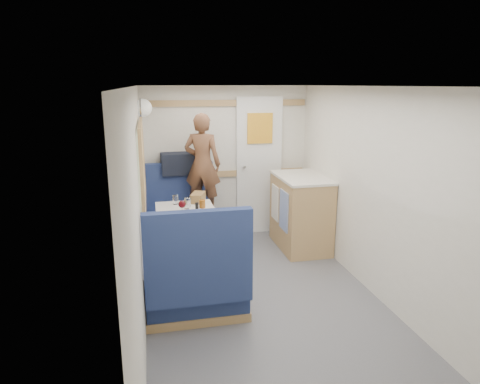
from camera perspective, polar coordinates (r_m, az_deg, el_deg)
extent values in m
plane|color=#515156|center=(3.99, 4.25, -16.18)|extent=(4.50, 4.50, 0.00)
plane|color=silver|center=(3.45, 4.87, 13.87)|extent=(4.50, 4.50, 0.00)
cube|color=silver|center=(5.73, -1.89, 3.97)|extent=(2.20, 0.02, 2.00)
cube|color=silver|center=(3.45, -13.27, -3.32)|extent=(0.02, 4.50, 2.00)
cube|color=silver|center=(4.04, 19.67, -1.23)|extent=(0.02, 4.50, 2.00)
cube|color=#A9824C|center=(5.74, -1.85, 2.46)|extent=(2.15, 0.02, 0.08)
cube|color=#A9824C|center=(5.62, -1.92, 11.78)|extent=(2.15, 0.02, 0.08)
cube|color=#9DA38A|center=(4.37, -13.02, 3.72)|extent=(0.04, 1.30, 0.72)
cube|color=white|center=(5.81, 2.54, 3.40)|extent=(0.62, 0.04, 1.86)
cube|color=orange|center=(5.70, 2.68, 8.48)|extent=(0.34, 0.03, 0.40)
cylinder|color=silver|center=(5.71, 0.53, 3.42)|extent=(0.04, 0.10, 0.04)
cube|color=white|center=(4.51, -7.16, -2.90)|extent=(0.62, 0.92, 0.04)
cylinder|color=silver|center=(4.62, -7.03, -7.05)|extent=(0.08, 0.08, 0.66)
cylinder|color=silver|center=(4.75, -6.90, -10.81)|extent=(0.36, 0.36, 0.03)
cube|color=#192051|center=(5.42, -7.78, -5.26)|extent=(0.88, 0.50, 0.45)
cube|color=#192051|center=(5.56, -8.15, -0.18)|extent=(0.88, 0.10, 0.80)
cube|color=#A9824C|center=(5.48, -7.71, -7.09)|extent=(0.90, 0.52, 0.08)
cube|color=#192051|center=(3.95, -5.87, -12.89)|extent=(0.88, 0.50, 0.45)
cube|color=#192051|center=(3.51, -5.52, -8.76)|extent=(0.88, 0.10, 0.80)
cube|color=#A9824C|center=(4.03, -5.80, -15.23)|extent=(0.90, 0.52, 0.08)
cube|color=#A9824C|center=(5.55, -8.27, 2.22)|extent=(0.90, 0.14, 0.04)
sphere|color=white|center=(5.16, -12.80, 10.89)|extent=(0.20, 0.20, 0.20)
cube|color=#A9824C|center=(5.41, 8.08, -2.78)|extent=(0.54, 0.90, 0.90)
cube|color=silver|center=(5.30, 8.25, 1.93)|extent=(0.56, 0.92, 0.03)
cube|color=#5972B2|center=(5.13, 5.87, -2.49)|extent=(0.01, 0.30, 0.48)
cube|color=silver|center=(5.46, 4.71, -1.44)|extent=(0.01, 0.28, 0.44)
imported|color=brown|center=(5.25, -5.03, 3.74)|extent=(0.53, 0.45, 1.24)
cube|color=black|center=(5.52, -7.55, 3.82)|extent=(0.57, 0.29, 0.27)
cube|color=white|center=(4.42, -5.28, -2.79)|extent=(0.35, 0.42, 0.02)
sphere|color=orange|center=(4.22, -4.20, -2.99)|extent=(0.07, 0.07, 0.07)
cube|color=#F1E08B|center=(4.16, -4.94, -3.52)|extent=(0.11, 0.07, 0.04)
cylinder|color=white|center=(4.35, -7.68, -3.24)|extent=(0.06, 0.06, 0.01)
cylinder|color=white|center=(4.33, -7.70, -2.59)|extent=(0.01, 0.01, 0.10)
sphere|color=#42070C|center=(4.31, -7.73, -1.63)|extent=(0.08, 0.08, 0.08)
cylinder|color=white|center=(4.13, -8.77, -3.47)|extent=(0.07, 0.07, 0.11)
cylinder|color=white|center=(4.80, -8.59, -1.02)|extent=(0.06, 0.06, 0.10)
cylinder|color=white|center=(4.61, -7.02, -1.51)|extent=(0.07, 0.07, 0.11)
cylinder|color=#924F15|center=(4.56, -5.05, -1.71)|extent=(0.07, 0.07, 0.10)
cylinder|color=black|center=(4.50, -5.78, -2.00)|extent=(0.03, 0.03, 0.09)
cube|color=olive|center=(4.86, -5.62, -0.72)|extent=(0.20, 0.27, 0.10)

